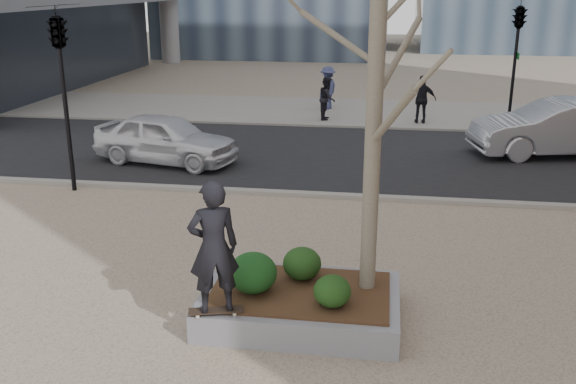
# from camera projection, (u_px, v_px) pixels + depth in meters

# --- Properties ---
(ground) EXTENTS (120.00, 120.00, 0.00)m
(ground) POSITION_uv_depth(u_px,v_px,m) (237.00, 314.00, 10.09)
(ground) COLOR tan
(ground) RESTS_ON ground
(street) EXTENTS (60.00, 8.00, 0.02)m
(street) POSITION_uv_depth(u_px,v_px,m) (312.00, 154.00, 19.49)
(street) COLOR black
(street) RESTS_ON ground
(far_sidewalk) EXTENTS (60.00, 6.00, 0.02)m
(far_sidewalk) POSITION_uv_depth(u_px,v_px,m) (332.00, 111.00, 26.07)
(far_sidewalk) COLOR gray
(far_sidewalk) RESTS_ON ground
(planter) EXTENTS (3.00, 2.00, 0.45)m
(planter) POSITION_uv_depth(u_px,v_px,m) (300.00, 306.00, 9.88)
(planter) COLOR gray
(planter) RESTS_ON ground
(planter_mulch) EXTENTS (2.70, 1.70, 0.04)m
(planter_mulch) POSITION_uv_depth(u_px,v_px,m) (300.00, 291.00, 9.80)
(planter_mulch) COLOR #382314
(planter_mulch) RESTS_ON planter
(sycamore_tree) EXTENTS (2.80, 2.80, 6.60)m
(sycamore_tree) POSITION_uv_depth(u_px,v_px,m) (376.00, 71.00, 8.91)
(sycamore_tree) COLOR gray
(sycamore_tree) RESTS_ON planter_mulch
(shrub_left) EXTENTS (0.73, 0.73, 0.62)m
(shrub_left) POSITION_uv_depth(u_px,v_px,m) (253.00, 273.00, 9.66)
(shrub_left) COLOR #113514
(shrub_left) RESTS_ON planter_mulch
(shrub_middle) EXTENTS (0.61, 0.61, 0.52)m
(shrub_middle) POSITION_uv_depth(u_px,v_px,m) (302.00, 263.00, 10.10)
(shrub_middle) COLOR #103412
(shrub_middle) RESTS_ON planter_mulch
(shrub_right) EXTENTS (0.55, 0.55, 0.47)m
(shrub_right) POSITION_uv_depth(u_px,v_px,m) (332.00, 291.00, 9.25)
(shrub_right) COLOR #153D13
(shrub_right) RESTS_ON planter_mulch
(skateboard) EXTENTS (0.80, 0.41, 0.08)m
(skateboard) POSITION_uv_depth(u_px,v_px,m) (216.00, 312.00, 9.14)
(skateboard) COLOR black
(skateboard) RESTS_ON planter
(skateboarder) EXTENTS (0.83, 0.70, 1.93)m
(skateboarder) POSITION_uv_depth(u_px,v_px,m) (213.00, 247.00, 8.83)
(skateboarder) COLOR black
(skateboarder) RESTS_ON skateboard
(police_car) EXTENTS (4.46, 2.58, 1.43)m
(police_car) POSITION_uv_depth(u_px,v_px,m) (166.00, 139.00, 18.34)
(police_car) COLOR silver
(police_car) RESTS_ON street
(car_silver) EXTENTS (5.28, 2.77, 1.66)m
(car_silver) POSITION_uv_depth(u_px,v_px,m) (558.00, 128.00, 19.13)
(car_silver) COLOR #A7A9B0
(car_silver) RESTS_ON street
(pedestrian_a) EXTENTS (0.61, 0.78, 1.60)m
(pedestrian_a) POSITION_uv_depth(u_px,v_px,m) (327.00, 98.00, 24.25)
(pedestrian_a) COLOR black
(pedestrian_a) RESTS_ON far_sidewalk
(pedestrian_b) EXTENTS (1.03, 1.29, 1.75)m
(pedestrian_b) POSITION_uv_depth(u_px,v_px,m) (328.00, 88.00, 26.25)
(pedestrian_b) COLOR #3B426B
(pedestrian_b) RESTS_ON far_sidewalk
(pedestrian_c) EXTENTS (1.05, 0.49, 1.75)m
(pedestrian_c) POSITION_uv_depth(u_px,v_px,m) (422.00, 100.00, 23.56)
(pedestrian_c) COLOR black
(pedestrian_c) RESTS_ON far_sidewalk
(traffic_light_near) EXTENTS (0.60, 2.48, 4.50)m
(traffic_light_near) POSITION_uv_depth(u_px,v_px,m) (65.00, 101.00, 15.45)
(traffic_light_near) COLOR black
(traffic_light_near) RESTS_ON ground
(traffic_light_far) EXTENTS (0.60, 2.48, 4.50)m
(traffic_light_far) POSITION_uv_depth(u_px,v_px,m) (514.00, 66.00, 22.18)
(traffic_light_far) COLOR black
(traffic_light_far) RESTS_ON ground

